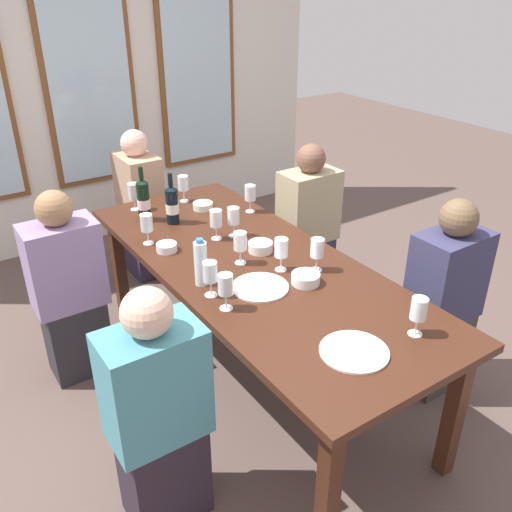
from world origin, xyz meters
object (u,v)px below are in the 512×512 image
object	(u,v)px
wine_glass_10	(281,249)
wine_glass_11	(216,220)
wine_glass_7	(240,243)
wine_glass_8	(183,184)
seated_person_0	(158,417)
seated_person_4	(141,208)
wine_glass_4	(233,217)
wine_glass_6	(317,250)
white_plate_0	(260,287)
seated_person_1	(443,303)
tasting_bowl_3	(203,206)
wine_glass_9	(133,192)
tasting_bowl_0	(167,247)
wine_glass_1	(147,223)
wine_glass_5	(226,285)
dining_table	(254,275)
tasting_bowl_2	(306,279)
wine_bottle_1	(144,200)
seated_person_3	(308,228)
water_bottle	(201,263)
wine_glass_3	(250,193)
tasting_bowl_1	(260,247)
white_plate_1	(354,351)
wine_glass_0	(210,272)
wine_bottle_0	(172,205)
seated_person_2	(69,292)

from	to	relation	value
wine_glass_10	wine_glass_11	distance (m)	0.50
wine_glass_7	wine_glass_8	world-z (taller)	same
seated_person_0	seated_person_4	world-z (taller)	same
wine_glass_4	wine_glass_6	world-z (taller)	same
white_plate_0	seated_person_1	distance (m)	1.01
tasting_bowl_3	wine_glass_10	world-z (taller)	wine_glass_10
wine_glass_7	seated_person_0	xyz separation A→B (m)	(-0.74, -0.56, -0.33)
wine_glass_9	wine_glass_4	bearing A→B (deg)	-65.36
tasting_bowl_0	tasting_bowl_3	xyz separation A→B (m)	(0.45, 0.41, -0.00)
wine_glass_1	wine_glass_8	size ratio (longest dim) A/B	1.00
wine_glass_4	wine_glass_5	bearing A→B (deg)	-124.49
dining_table	tasting_bowl_2	xyz separation A→B (m)	(0.09, -0.31, 0.10)
tasting_bowl_0	wine_glass_4	world-z (taller)	wine_glass_4
wine_bottle_1	wine_glass_7	world-z (taller)	wine_bottle_1
wine_glass_11	seated_person_3	size ratio (longest dim) A/B	0.16
wine_glass_4	wine_glass_9	distance (m)	0.75
tasting_bowl_2	water_bottle	size ratio (longest dim) A/B	0.58
dining_table	wine_glass_7	distance (m)	0.20
wine_glass_9	wine_bottle_1	bearing A→B (deg)	-93.97
wine_glass_11	seated_person_0	size ratio (longest dim) A/B	0.16
wine_glass_3	wine_glass_8	distance (m)	0.47
tasting_bowl_0	seated_person_4	size ratio (longest dim) A/B	0.10
wine_glass_7	wine_glass_6	bearing A→B (deg)	-45.15
tasting_bowl_3	seated_person_3	size ratio (longest dim) A/B	0.11
tasting_bowl_1	tasting_bowl_2	world-z (taller)	same
white_plate_1	tasting_bowl_3	xyz separation A→B (m)	(0.22, 1.62, 0.02)
white_plate_0	wine_glass_7	world-z (taller)	wine_glass_7
wine_glass_9	white_plate_1	bearing A→B (deg)	-85.61
wine_glass_0	tasting_bowl_2	bearing A→B (deg)	-20.09
wine_bottle_1	seated_person_0	world-z (taller)	seated_person_0
wine_bottle_1	tasting_bowl_2	bearing A→B (deg)	-73.66
wine_glass_6	wine_glass_7	world-z (taller)	same
tasting_bowl_1	wine_glass_1	xyz separation A→B (m)	(-0.46, 0.42, 0.10)
wine_bottle_1	tasting_bowl_0	bearing A→B (deg)	-99.23
water_bottle	wine_glass_5	distance (m)	0.25
white_plate_1	wine_bottle_0	distance (m)	1.54
wine_glass_7	seated_person_2	size ratio (longest dim) A/B	0.16
water_bottle	wine_glass_4	xyz separation A→B (m)	(0.41, 0.37, 0.01)
tasting_bowl_2	seated_person_2	xyz separation A→B (m)	(-0.89, 0.93, -0.24)
white_plate_1	tasting_bowl_2	world-z (taller)	tasting_bowl_2
wine_glass_11	seated_person_1	size ratio (longest dim) A/B	0.16
tasting_bowl_1	dining_table	bearing A→B (deg)	-139.49
white_plate_1	seated_person_4	xyz separation A→B (m)	(0.08, 2.34, -0.22)
wine_glass_4	seated_person_1	xyz separation A→B (m)	(0.71, -0.93, -0.34)
wine_glass_1	wine_glass_5	size ratio (longest dim) A/B	1.00
tasting_bowl_3	wine_glass_7	xyz separation A→B (m)	(-0.19, -0.74, 0.10)
wine_glass_11	wine_bottle_1	bearing A→B (deg)	115.77
water_bottle	seated_person_0	xyz separation A→B (m)	(-0.47, -0.49, -0.33)
seated_person_1	seated_person_2	distance (m)	2.01
tasting_bowl_2	seated_person_3	world-z (taller)	seated_person_3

